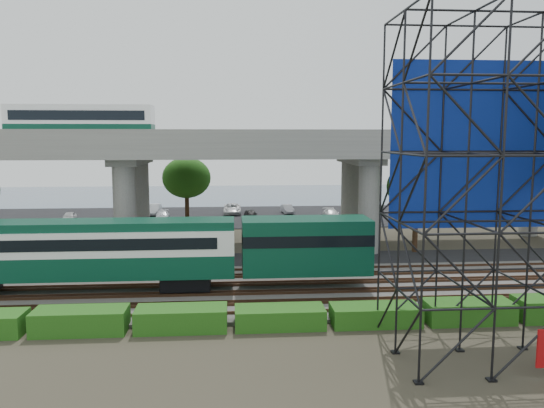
{
  "coord_description": "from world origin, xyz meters",
  "views": [
    {
      "loc": [
        -1.4,
        -30.46,
        9.7
      ],
      "look_at": [
        1.39,
        6.0,
        5.08
      ],
      "focal_mm": 35.0,
      "sensor_mm": 36.0,
      "label": 1
    }
  ],
  "objects": [
    {
      "name": "parking_lot",
      "position": [
        0.0,
        34.0,
        0.04
      ],
      "size": [
        90.0,
        18.0,
        0.08
      ],
      "primitive_type": "cube",
      "color": "black",
      "rests_on": "ground"
    },
    {
      "name": "service_road",
      "position": [
        0.0,
        10.5,
        0.04
      ],
      "size": [
        90.0,
        5.0,
        0.08
      ],
      "primitive_type": "cube",
      "color": "black",
      "rests_on": "ground"
    },
    {
      "name": "parked_cars",
      "position": [
        -0.47,
        33.87,
        0.67
      ],
      "size": [
        39.35,
        9.31,
        1.32
      ],
      "color": "#BABABA",
      "rests_on": "parking_lot"
    },
    {
      "name": "overpass",
      "position": [
        -1.03,
        16.0,
        8.21
      ],
      "size": [
        80.0,
        12.0,
        12.4
      ],
      "color": "#9E9B93",
      "rests_on": "ground"
    },
    {
      "name": "ground",
      "position": [
        0.0,
        0.0,
        0.0
      ],
      "size": [
        140.0,
        140.0,
        0.0
      ],
      "primitive_type": "plane",
      "color": "#474233",
      "rests_on": "ground"
    },
    {
      "name": "ballast_bed",
      "position": [
        0.0,
        2.0,
        0.1
      ],
      "size": [
        90.0,
        12.0,
        0.2
      ],
      "primitive_type": "cube",
      "color": "slate",
      "rests_on": "ground"
    },
    {
      "name": "harbor_water",
      "position": [
        0.0,
        56.0,
        0.01
      ],
      "size": [
        140.0,
        40.0,
        0.03
      ],
      "primitive_type": "cube",
      "color": "#495B78",
      "rests_on": "ground"
    },
    {
      "name": "rail_tracks",
      "position": [
        0.0,
        2.0,
        0.28
      ],
      "size": [
        90.0,
        9.52,
        0.16
      ],
      "color": "#472D1E",
      "rests_on": "ballast_bed"
    },
    {
      "name": "scaffold_tower",
      "position": [
        10.43,
        -7.98,
        7.47
      ],
      "size": [
        9.36,
        6.36,
        15.0
      ],
      "color": "black",
      "rests_on": "ground"
    },
    {
      "name": "hedge_strip",
      "position": [
        1.01,
        -4.3,
        0.56
      ],
      "size": [
        34.6,
        1.8,
        1.2
      ],
      "color": "#1A5012",
      "rests_on": "ground"
    },
    {
      "name": "commuter_train",
      "position": [
        -8.66,
        2.0,
        2.88
      ],
      "size": [
        29.3,
        3.06,
        4.3
      ],
      "color": "black",
      "rests_on": "rail_tracks"
    },
    {
      "name": "trees",
      "position": [
        -4.67,
        16.17,
        5.57
      ],
      "size": [
        40.94,
        16.94,
        7.69
      ],
      "color": "#382314",
      "rests_on": "ground"
    }
  ]
}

